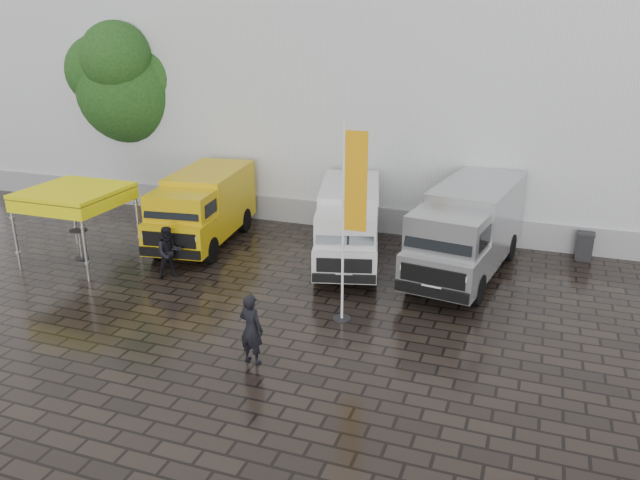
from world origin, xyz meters
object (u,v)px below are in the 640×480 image
(person_front, at_px, (251,329))
(person_tent, at_px, (169,253))
(cocktail_table, at_px, (80,244))
(wheelie_bin, at_px, (585,246))
(canopy_tent, at_px, (73,194))
(van_yellow, at_px, (203,210))
(van_white, at_px, (349,226))
(van_silver, at_px, (467,232))
(flagpole, at_px, (350,213))

(person_front, distance_m, person_tent, 6.19)
(cocktail_table, xyz_separation_m, person_front, (8.68, -4.36, 0.37))
(wheelie_bin, relative_size, person_tent, 0.56)
(wheelie_bin, height_order, person_tent, person_tent)
(person_front, bearing_deg, canopy_tent, -13.84)
(van_yellow, relative_size, person_front, 3.17)
(van_white, bearing_deg, van_silver, -11.88)
(van_silver, distance_m, flagpole, 5.47)
(van_silver, distance_m, cocktail_table, 13.19)
(person_tent, bearing_deg, wheelie_bin, -16.21)
(wheelie_bin, bearing_deg, person_tent, -150.64)
(canopy_tent, bearing_deg, person_front, -25.90)
(flagpole, bearing_deg, person_front, -117.44)
(van_yellow, relative_size, flagpole, 1.03)
(van_silver, height_order, person_front, van_silver)
(van_silver, distance_m, wheelie_bin, 4.76)
(van_white, height_order, wheelie_bin, van_white)
(van_yellow, xyz_separation_m, flagpole, (6.95, -4.26, 1.79))
(van_silver, relative_size, cocktail_table, 6.29)
(cocktail_table, bearing_deg, person_tent, -6.37)
(canopy_tent, distance_m, cocktail_table, 1.90)
(van_yellow, distance_m, van_white, 5.59)
(person_front, height_order, person_tent, person_front)
(van_white, distance_m, person_tent, 6.00)
(wheelie_bin, height_order, person_front, person_front)
(van_white, xyz_separation_m, flagpole, (1.36, -4.33, 1.83))
(cocktail_table, relative_size, person_tent, 0.61)
(van_yellow, height_order, van_white, van_yellow)
(van_yellow, xyz_separation_m, person_tent, (0.63, -3.28, -0.45))
(cocktail_table, xyz_separation_m, wheelie_bin, (16.53, 5.89, -0.05))
(flagpole, relative_size, cocktail_table, 5.20)
(van_silver, bearing_deg, flagpole, -110.81)
(canopy_tent, xyz_separation_m, wheelie_bin, (16.35, 6.12, -1.93))
(flagpole, distance_m, person_front, 3.98)
(van_yellow, xyz_separation_m, canopy_tent, (-3.08, -3.08, 1.10))
(flagpole, distance_m, wheelie_bin, 10.01)
(van_yellow, bearing_deg, canopy_tent, -142.23)
(cocktail_table, bearing_deg, person_front, -26.66)
(van_white, bearing_deg, flagpole, -87.38)
(canopy_tent, bearing_deg, person_tent, -3.12)
(van_silver, distance_m, person_tent, 9.59)
(flagpole, height_order, wheelie_bin, flagpole)
(cocktail_table, bearing_deg, van_yellow, 41.10)
(person_front, bearing_deg, van_silver, -106.73)
(person_tent, bearing_deg, van_silver, -21.06)
(van_silver, bearing_deg, person_front, -109.95)
(flagpole, relative_size, person_front, 3.06)
(van_white, height_order, person_front, van_white)
(van_white, distance_m, cocktail_table, 9.35)
(person_front, bearing_deg, person_tent, -27.29)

